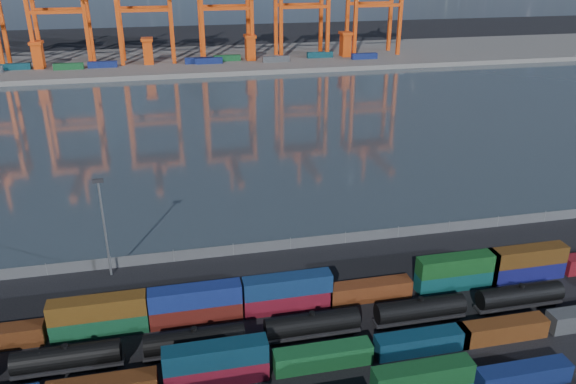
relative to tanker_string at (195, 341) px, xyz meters
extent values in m
plane|color=black|center=(18.03, -3.68, -2.03)|extent=(700.00, 700.00, 0.00)
plane|color=#2B373F|center=(18.03, 101.32, -2.03)|extent=(700.00, 700.00, 0.00)
cube|color=#514F4C|center=(18.03, 206.32, -1.03)|extent=(700.00, 70.00, 2.00)
cube|color=#11411C|center=(24.77, -13.95, 1.78)|extent=(11.75, 2.39, 2.55)
cube|color=#101F52|center=(38.00, -13.95, -0.76)|extent=(11.75, 2.39, 2.55)
cube|color=maroon|center=(2.19, -5.71, -0.69)|extent=(12.45, 2.53, 2.70)
cube|color=#0B2B3C|center=(2.19, -5.71, 2.01)|extent=(12.45, 2.53, 2.70)
cube|color=#154F26|center=(15.41, -5.71, -0.69)|extent=(12.45, 2.53, 2.70)
cube|color=#0C2D40|center=(28.70, -5.71, -0.69)|extent=(12.45, 2.53, 2.70)
cube|color=#562C11|center=(40.23, -5.71, -0.69)|extent=(12.45, 2.53, 2.70)
cube|color=#114327|center=(-12.28, 7.04, -0.65)|extent=(12.75, 2.59, 2.76)
cube|color=#563611|center=(-12.28, 7.04, 2.11)|extent=(12.75, 2.59, 2.76)
cube|color=#4E150F|center=(0.64, 7.04, -0.65)|extent=(12.75, 2.59, 2.76)
cube|color=navy|center=(0.64, 7.04, 2.11)|extent=(12.75, 2.59, 2.76)
cube|color=maroon|center=(13.71, 7.04, -0.65)|extent=(12.75, 2.59, 2.76)
cube|color=navy|center=(13.71, 7.04, 2.11)|extent=(12.75, 2.59, 2.76)
cube|color=#5F2B13|center=(26.17, 7.04, -0.65)|extent=(12.75, 2.59, 2.76)
cube|color=#0C4142|center=(40.21, 7.04, -0.65)|extent=(12.75, 2.59, 2.76)
cube|color=#13471A|center=(40.21, 7.04, 2.11)|extent=(12.75, 2.59, 2.76)
cube|color=#111359|center=(52.12, 7.04, -0.65)|extent=(12.75, 2.59, 2.76)
cube|color=#4E2F0F|center=(52.12, 7.04, 2.11)|extent=(12.75, 2.59, 2.76)
cylinder|color=black|center=(-15.50, 0.00, 0.21)|extent=(12.71, 2.84, 2.84)
cylinder|color=black|center=(-15.50, 0.00, 1.78)|extent=(0.78, 0.78, 0.49)
cube|color=black|center=(-15.50, 0.00, -1.35)|extent=(13.20, 1.96, 0.39)
cube|color=black|center=(-19.90, 0.00, -1.74)|extent=(2.44, 1.76, 0.59)
cube|color=black|center=(-11.10, 0.00, -1.74)|extent=(2.44, 1.76, 0.59)
cylinder|color=black|center=(0.00, 0.00, 0.21)|extent=(12.71, 2.84, 2.84)
cylinder|color=black|center=(0.00, 0.00, 1.78)|extent=(0.78, 0.78, 0.49)
cube|color=black|center=(0.00, 0.00, -1.35)|extent=(13.20, 1.96, 0.39)
cube|color=black|center=(-4.40, 0.00, -1.74)|extent=(2.44, 1.76, 0.59)
cube|color=black|center=(4.40, 0.00, -1.74)|extent=(2.44, 1.76, 0.59)
cylinder|color=black|center=(15.50, 0.00, 0.21)|extent=(12.71, 2.84, 2.84)
cylinder|color=black|center=(15.50, 0.00, 1.78)|extent=(0.78, 0.78, 0.49)
cube|color=black|center=(15.50, 0.00, -1.35)|extent=(13.20, 1.96, 0.39)
cube|color=black|center=(11.10, 0.00, -1.74)|extent=(2.44, 1.76, 0.59)
cube|color=black|center=(19.90, 0.00, -1.74)|extent=(2.44, 1.76, 0.59)
cylinder|color=black|center=(31.00, 0.00, 0.21)|extent=(12.71, 2.84, 2.84)
cylinder|color=black|center=(31.00, 0.00, 1.78)|extent=(0.78, 0.78, 0.49)
cube|color=black|center=(31.00, 0.00, -1.35)|extent=(13.20, 1.96, 0.39)
cube|color=black|center=(26.60, 0.00, -1.74)|extent=(2.44, 1.76, 0.59)
cube|color=black|center=(35.40, 0.00, -1.74)|extent=(2.44, 1.76, 0.59)
cylinder|color=black|center=(46.50, 0.00, 0.21)|extent=(12.71, 2.84, 2.84)
cylinder|color=black|center=(46.50, 0.00, 1.78)|extent=(0.78, 0.78, 0.49)
cube|color=black|center=(46.50, 0.00, -1.35)|extent=(13.20, 1.96, 0.39)
cube|color=black|center=(42.10, 0.00, -1.74)|extent=(2.44, 1.76, 0.59)
cube|color=black|center=(50.90, 0.00, -1.74)|extent=(2.44, 1.76, 0.59)
cube|color=#595B5E|center=(18.03, 24.32, -1.03)|extent=(160.00, 0.06, 2.00)
cylinder|color=slate|center=(-21.97, 24.32, -0.93)|extent=(0.12, 0.12, 2.20)
cylinder|color=slate|center=(-11.97, 24.32, -0.93)|extent=(0.12, 0.12, 2.20)
cylinder|color=slate|center=(-1.97, 24.32, -0.93)|extent=(0.12, 0.12, 2.20)
cylinder|color=slate|center=(8.03, 24.32, -0.93)|extent=(0.12, 0.12, 2.20)
cylinder|color=slate|center=(18.03, 24.32, -0.93)|extent=(0.12, 0.12, 2.20)
cylinder|color=slate|center=(28.03, 24.32, -0.93)|extent=(0.12, 0.12, 2.20)
cylinder|color=slate|center=(38.03, 24.32, -0.93)|extent=(0.12, 0.12, 2.20)
cylinder|color=slate|center=(48.03, 24.32, -0.93)|extent=(0.12, 0.12, 2.20)
cylinder|color=slate|center=(58.03, 24.32, -0.93)|extent=(0.12, 0.12, 2.20)
cylinder|color=slate|center=(68.03, 24.32, -0.93)|extent=(0.12, 0.12, 2.20)
cylinder|color=slate|center=(-11.97, 22.32, 5.97)|extent=(0.36, 0.36, 16.00)
cube|color=black|center=(-11.97, 22.32, 14.27)|extent=(1.60, 0.40, 0.60)
cube|color=#D7440F|center=(-66.03, 207.29, 20.34)|extent=(1.59, 1.59, 44.75)
cube|color=#D7440F|center=(-52.91, 195.35, 20.34)|extent=(1.59, 1.59, 44.75)
cube|color=#D7440F|center=(-52.91, 207.29, 20.34)|extent=(1.59, 1.59, 44.75)
cube|color=#D7440F|center=(-31.03, 195.35, 20.34)|extent=(1.59, 1.59, 44.75)
cube|color=#D7440F|center=(-31.03, 207.29, 20.34)|extent=(1.59, 1.59, 44.75)
cube|color=#D7440F|center=(-41.97, 195.35, 22.58)|extent=(21.88, 1.39, 1.39)
cube|color=#D7440F|center=(-41.97, 207.29, 22.58)|extent=(21.88, 1.39, 1.39)
cube|color=#D7440F|center=(-17.91, 195.35, 20.34)|extent=(1.59, 1.59, 44.75)
cube|color=#D7440F|center=(-17.91, 207.29, 20.34)|extent=(1.59, 1.59, 44.75)
cube|color=#D7440F|center=(3.97, 195.35, 20.34)|extent=(1.59, 1.59, 44.75)
cube|color=#D7440F|center=(3.97, 207.29, 20.34)|extent=(1.59, 1.59, 44.75)
cube|color=#D7440F|center=(-6.97, 195.35, 22.58)|extent=(21.88, 1.39, 1.39)
cube|color=#D7440F|center=(-6.97, 207.29, 22.58)|extent=(21.88, 1.39, 1.39)
cube|color=#D7440F|center=(17.09, 195.35, 20.34)|extent=(1.59, 1.59, 44.75)
cube|color=#D7440F|center=(17.09, 207.29, 20.34)|extent=(1.59, 1.59, 44.75)
cube|color=#D7440F|center=(38.97, 195.35, 20.34)|extent=(1.59, 1.59, 44.75)
cube|color=#D7440F|center=(38.97, 207.29, 20.34)|extent=(1.59, 1.59, 44.75)
cube|color=#D7440F|center=(28.03, 195.35, 22.58)|extent=(21.88, 1.39, 1.39)
cube|color=#D7440F|center=(28.03, 207.29, 22.58)|extent=(21.88, 1.39, 1.39)
cube|color=#D7440F|center=(52.09, 195.35, 20.34)|extent=(1.59, 1.59, 44.75)
cube|color=#D7440F|center=(52.09, 207.29, 20.34)|extent=(1.59, 1.59, 44.75)
cube|color=#D7440F|center=(73.97, 195.35, 20.34)|extent=(1.59, 1.59, 44.75)
cube|color=#D7440F|center=(73.97, 207.29, 20.34)|extent=(1.59, 1.59, 44.75)
cube|color=#D7440F|center=(63.03, 195.35, 22.58)|extent=(21.88, 1.39, 1.39)
cube|color=#D7440F|center=(63.03, 207.29, 22.58)|extent=(21.88, 1.39, 1.39)
cube|color=#D7440F|center=(87.09, 195.35, 20.34)|extent=(1.59, 1.59, 44.75)
cube|color=#D7440F|center=(87.09, 207.29, 20.34)|extent=(1.59, 1.59, 44.75)
cube|color=#D7440F|center=(108.97, 195.35, 20.34)|extent=(1.59, 1.59, 44.75)
cube|color=#D7440F|center=(108.97, 207.29, 20.34)|extent=(1.59, 1.59, 44.75)
cube|color=#D7440F|center=(98.03, 195.35, 22.58)|extent=(21.88, 1.39, 1.39)
cube|color=#D7440F|center=(98.03, 207.29, 22.58)|extent=(21.88, 1.39, 1.39)
cube|color=navy|center=(18.69, 191.00, 1.27)|extent=(12.00, 2.44, 2.60)
cube|color=navy|center=(89.37, 187.25, 1.27)|extent=(12.00, 2.44, 2.60)
cube|color=navy|center=(14.39, 192.40, 1.27)|extent=(12.00, 2.44, 2.60)
cube|color=#0C3842|center=(-61.26, 194.80, 1.27)|extent=(12.00, 2.44, 2.60)
cube|color=#3F4244|center=(48.41, 189.02, 1.27)|extent=(12.00, 2.44, 2.60)
cube|color=#144C23|center=(-39.72, 190.52, 1.27)|extent=(12.00, 2.44, 2.60)
cube|color=navy|center=(-26.13, 191.85, 1.27)|extent=(12.00, 2.44, 2.60)
cube|color=#144C23|center=(27.37, 195.80, 1.27)|extent=(12.00, 2.44, 2.60)
cube|color=#0C3842|center=(70.44, 195.15, 1.27)|extent=(12.00, 2.44, 2.60)
cube|color=#D7440F|center=(-51.97, 196.32, 4.97)|extent=(4.00, 6.00, 10.00)
cube|color=#D7440F|center=(-51.97, 196.32, 10.47)|extent=(5.00, 7.00, 1.20)
cube|color=#D7440F|center=(-6.97, 196.32, 4.97)|extent=(4.00, 6.00, 10.00)
cube|color=#D7440F|center=(-6.97, 196.32, 10.47)|extent=(5.00, 7.00, 1.20)
cube|color=#D7440F|center=(38.03, 196.32, 4.97)|extent=(4.00, 6.00, 10.00)
cube|color=#D7440F|center=(38.03, 196.32, 10.47)|extent=(5.00, 7.00, 1.20)
cube|color=#D7440F|center=(83.03, 196.32, 4.97)|extent=(4.00, 6.00, 10.00)
cube|color=#D7440F|center=(83.03, 196.32, 10.47)|extent=(5.00, 7.00, 1.20)
camera|label=1|loc=(-0.91, -59.47, 45.94)|focal=35.00mm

